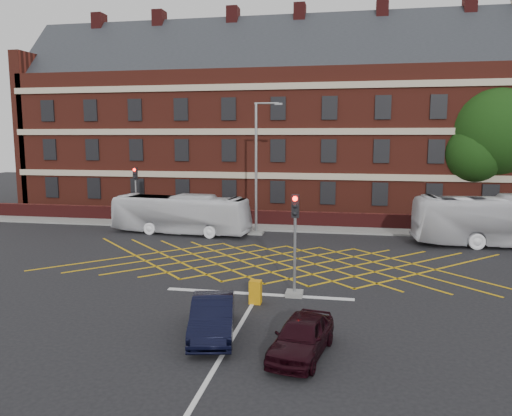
% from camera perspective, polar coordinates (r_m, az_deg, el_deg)
% --- Properties ---
extents(ground, '(120.00, 120.00, 0.00)m').
position_cam_1_polar(ground, '(24.69, 1.75, -7.36)').
color(ground, black).
rests_on(ground, ground).
extents(victorian_building, '(51.00, 12.17, 20.40)m').
position_cam_1_polar(victorian_building, '(45.65, 6.48, 9.65)').
color(victorian_building, '#5C2117').
rests_on(victorian_building, ground).
extents(boundary_wall, '(56.00, 0.50, 1.10)m').
position_cam_1_polar(boundary_wall, '(37.19, 4.88, -1.24)').
color(boundary_wall, '#461312').
rests_on(boundary_wall, ground).
extents(far_pavement, '(60.00, 3.00, 0.12)m').
position_cam_1_polar(far_pavement, '(36.29, 4.71, -2.26)').
color(far_pavement, slate).
rests_on(far_pavement, ground).
extents(box_junction_hatching, '(8.22, 8.22, 0.02)m').
position_cam_1_polar(box_junction_hatching, '(26.60, 2.43, -6.21)').
color(box_junction_hatching, '#CC990C').
rests_on(box_junction_hatching, ground).
extents(stop_line, '(8.00, 0.30, 0.02)m').
position_cam_1_polar(stop_line, '(21.38, 0.27, -9.80)').
color(stop_line, silver).
rests_on(stop_line, ground).
extents(centre_line, '(0.15, 14.00, 0.02)m').
position_cam_1_polar(centre_line, '(15.47, -4.30, -17.09)').
color(centre_line, silver).
rests_on(centre_line, ground).
extents(bus_left, '(9.82, 3.30, 2.68)m').
position_cam_1_polar(bus_left, '(34.51, -8.61, -0.70)').
color(bus_left, white).
rests_on(bus_left, ground).
extents(bus_right, '(11.39, 3.46, 3.13)m').
position_cam_1_polar(bus_right, '(33.77, 26.96, -1.32)').
color(bus_right, silver).
rests_on(bus_right, ground).
extents(car_navy, '(2.18, 4.16, 1.30)m').
position_cam_1_polar(car_navy, '(17.08, -4.98, -12.27)').
color(car_navy, black).
rests_on(car_navy, ground).
extents(car_maroon, '(2.06, 3.76, 1.21)m').
position_cam_1_polar(car_maroon, '(15.67, 5.24, -14.39)').
color(car_maroon, black).
rests_on(car_maroon, ground).
extents(deciduous_tree, '(7.35, 6.97, 10.45)m').
position_cam_1_polar(deciduous_tree, '(42.24, 25.40, 7.20)').
color(deciduous_tree, black).
rests_on(deciduous_tree, ground).
extents(traffic_light_near, '(0.70, 0.70, 4.27)m').
position_cam_1_polar(traffic_light_near, '(20.74, 4.45, -5.36)').
color(traffic_light_near, slate).
rests_on(traffic_light_near, ground).
extents(traffic_light_far, '(0.70, 0.70, 4.27)m').
position_cam_1_polar(traffic_light_far, '(39.19, -13.54, 0.84)').
color(traffic_light_far, slate).
rests_on(traffic_light_far, ground).
extents(street_lamp, '(2.25, 1.00, 8.84)m').
position_cam_1_polar(street_lamp, '(33.69, 0.12, 2.07)').
color(street_lamp, slate).
rests_on(street_lamp, ground).
extents(direction_signs, '(1.10, 0.16, 2.20)m').
position_cam_1_polar(direction_signs, '(38.42, -15.20, 0.06)').
color(direction_signs, gray).
rests_on(direction_signs, ground).
extents(utility_cabinet, '(0.47, 0.43, 0.93)m').
position_cam_1_polar(utility_cabinet, '(20.14, -0.07, -9.58)').
color(utility_cabinet, '#C6850B').
rests_on(utility_cabinet, ground).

